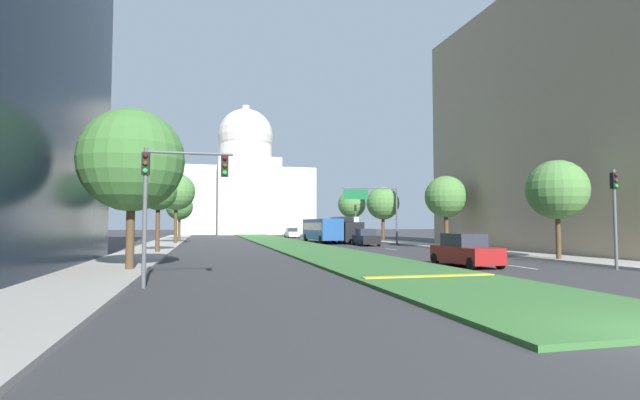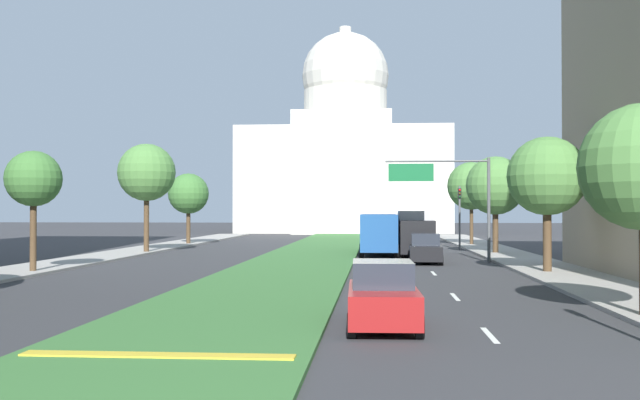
# 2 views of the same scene
# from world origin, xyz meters

# --- Properties ---
(ground_plane) EXTENTS (260.00, 260.00, 0.00)m
(ground_plane) POSITION_xyz_m (0.00, 52.46, 0.00)
(ground_plane) COLOR #333335
(grass_median) EXTENTS (6.56, 94.43, 0.14)m
(grass_median) POSITION_xyz_m (0.00, 47.22, 0.07)
(grass_median) COLOR #386B33
(grass_median) RESTS_ON ground_plane
(median_curb_nose) EXTENTS (5.91, 0.50, 0.04)m
(median_curb_nose) POSITION_xyz_m (0.00, 10.64, 0.16)
(median_curb_nose) COLOR gold
(median_curb_nose) RESTS_ON grass_median
(lane_dashes_right) EXTENTS (0.16, 57.81, 0.01)m
(lane_dashes_right) POSITION_xyz_m (7.59, 41.63, 0.00)
(lane_dashes_right) COLOR silver
(lane_dashes_right) RESTS_ON ground_plane
(sidewalk_left) EXTENTS (4.00, 94.43, 0.15)m
(sidewalk_left) POSITION_xyz_m (-13.90, 41.97, 0.07)
(sidewalk_left) COLOR #9E9991
(sidewalk_left) RESTS_ON ground_plane
(sidewalk_right) EXTENTS (4.00, 94.43, 0.15)m
(sidewalk_right) POSITION_xyz_m (13.90, 41.97, 0.07)
(sidewalk_right) COLOR #9E9991
(sidewalk_right) RESTS_ON ground_plane
(midrise_block_right) EXTENTS (12.29, 27.03, 22.42)m
(midrise_block_right) POSITION_xyz_m (22.04, 26.89, 11.21)
(midrise_block_right) COLOR tan
(midrise_block_right) RESTS_ON ground_plane
(capitol_building) EXTENTS (30.54, 23.76, 31.00)m
(capitol_building) POSITION_xyz_m (0.00, 104.12, 11.14)
(capitol_building) COLOR beige
(capitol_building) RESTS_ON ground_plane
(traffic_light_near_left) EXTENTS (3.34, 0.35, 5.20)m
(traffic_light_near_left) POSITION_xyz_m (-10.56, 10.81, 3.80)
(traffic_light_near_left) COLOR #515456
(traffic_light_near_left) RESTS_ON ground_plane
(traffic_light_near_right) EXTENTS (0.28, 0.35, 5.20)m
(traffic_light_near_right) POSITION_xyz_m (11.40, 12.26, 3.31)
(traffic_light_near_right) COLOR #515456
(traffic_light_near_right) RESTS_ON ground_plane
(traffic_light_far_right) EXTENTS (0.28, 0.35, 5.20)m
(traffic_light_far_right) POSITION_xyz_m (11.40, 55.01, 3.31)
(traffic_light_far_right) COLOR #515456
(traffic_light_far_right) RESTS_ON ground_plane
(overhead_guide_sign) EXTENTS (6.48, 0.20, 6.50)m
(overhead_guide_sign) POSITION_xyz_m (9.14, 40.97, 4.69)
(overhead_guide_sign) COLOR #515456
(overhead_guide_sign) RESTS_ON ground_plane
(street_tree_left_near) EXTENTS (5.11, 5.11, 8.08)m
(street_tree_left_near) POSITION_xyz_m (-12.81, 17.08, 5.50)
(street_tree_left_near) COLOR #4C3823
(street_tree_left_near) RESTS_ON ground_plane
(street_tree_right_near) EXTENTS (3.80, 3.80, 6.44)m
(street_tree_right_near) POSITION_xyz_m (12.57, 17.64, 4.52)
(street_tree_right_near) COLOR #4C3823
(street_tree_right_near) RESTS_ON ground_plane
(street_tree_left_mid) EXTENTS (2.87, 2.87, 6.30)m
(street_tree_left_mid) POSITION_xyz_m (-12.88, 31.37, 4.82)
(street_tree_left_mid) COLOR #4C3823
(street_tree_left_mid) RESTS_ON ground_plane
(street_tree_right_mid) EXTENTS (4.01, 4.01, 7.00)m
(street_tree_right_mid) POSITION_xyz_m (13.31, 33.07, 4.96)
(street_tree_right_mid) COLOR #4C3823
(street_tree_right_mid) RESTS_ON ground_plane
(street_tree_left_far) EXTENTS (4.31, 4.31, 8.24)m
(street_tree_left_far) POSITION_xyz_m (-12.55, 48.68, 6.05)
(street_tree_left_far) COLOR #4C3823
(street_tree_left_far) RESTS_ON ground_plane
(street_tree_right_far) EXTENTS (4.31, 4.31, 7.22)m
(street_tree_right_far) POSITION_xyz_m (13.39, 49.61, 5.04)
(street_tree_right_far) COLOR #4C3823
(street_tree_right_far) RESTS_ON ground_plane
(street_tree_left_distant) EXTENTS (3.78, 3.78, 6.69)m
(street_tree_left_distant) POSITION_xyz_m (-12.85, 61.99, 4.77)
(street_tree_left_distant) COLOR #4C3823
(street_tree_left_distant) RESTS_ON ground_plane
(street_tree_right_distant) EXTENTS (4.39, 4.39, 7.68)m
(street_tree_right_distant) POSITION_xyz_m (13.36, 62.84, 5.46)
(street_tree_right_distant) COLOR #4C3823
(street_tree_right_distant) RESTS_ON ground_plane
(sedan_lead_stopped) EXTENTS (2.05, 4.61, 1.82)m
(sedan_lead_stopped) POSITION_xyz_m (4.83, 15.79, 0.85)
(sedan_lead_stopped) COLOR maroon
(sedan_lead_stopped) RESTS_ON ground_plane
(sedan_midblock) EXTENTS (2.12, 4.37, 1.82)m
(sedan_midblock) POSITION_xyz_m (7.65, 40.20, 0.85)
(sedan_midblock) COLOR black
(sedan_midblock) RESTS_ON ground_plane
(sedan_distant) EXTENTS (2.12, 4.26, 1.68)m
(sedan_distant) POSITION_xyz_m (7.28, 53.66, 0.79)
(sedan_distant) COLOR navy
(sedan_distant) RESTS_ON ground_plane
(sedan_far_horizon) EXTENTS (1.96, 4.68, 1.66)m
(sedan_far_horizon) POSITION_xyz_m (5.15, 70.76, 0.78)
(sedan_far_horizon) COLOR silver
(sedan_far_horizon) RESTS_ON ground_plane
(box_truck_delivery) EXTENTS (2.40, 6.40, 3.20)m
(box_truck_delivery) POSITION_xyz_m (7.38, 46.46, 1.68)
(box_truck_delivery) COLOR black
(box_truck_delivery) RESTS_ON ground_plane
(city_bus) EXTENTS (2.62, 11.00, 2.95)m
(city_bus) POSITION_xyz_m (4.83, 48.64, 1.77)
(city_bus) COLOR #1E4C8C
(city_bus) RESTS_ON ground_plane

